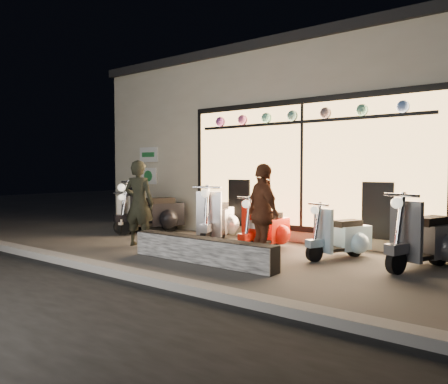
# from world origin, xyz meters

# --- Properties ---
(ground) EXTENTS (40.00, 40.00, 0.00)m
(ground) POSITION_xyz_m (0.00, 0.00, 0.00)
(ground) COLOR #383533
(ground) RESTS_ON ground
(kerb) EXTENTS (40.00, 0.25, 0.12)m
(kerb) POSITION_xyz_m (0.00, -2.00, 0.06)
(kerb) COLOR slate
(kerb) RESTS_ON ground
(shop_building) EXTENTS (10.20, 6.23, 4.20)m
(shop_building) POSITION_xyz_m (0.00, 4.98, 2.10)
(shop_building) COLOR beige
(shop_building) RESTS_ON ground
(graffiti_barrier) EXTENTS (2.66, 0.28, 0.40)m
(graffiti_barrier) POSITION_xyz_m (0.39, -0.65, 0.20)
(graffiti_barrier) COLOR black
(graffiti_barrier) RESTS_ON ground
(scooter_silver) EXTENTS (0.88, 1.52, 1.10)m
(scooter_silver) POSITION_xyz_m (-0.74, 1.18, 0.44)
(scooter_silver) COLOR black
(scooter_silver) RESTS_ON ground
(scooter_red) EXTENTS (0.43, 1.32, 0.95)m
(scooter_red) POSITION_xyz_m (0.62, 0.96, 0.38)
(scooter_red) COLOR black
(scooter_red) RESTS_ON ground
(scooter_black) EXTENTS (0.94, 1.58, 1.15)m
(scooter_black) POSITION_xyz_m (-2.54, 1.24, 0.46)
(scooter_black) COLOR black
(scooter_black) RESTS_ON ground
(scooter_cream) EXTENTS (0.72, 1.26, 0.92)m
(scooter_cream) POSITION_xyz_m (-3.16, 1.10, 0.37)
(scooter_cream) COLOR black
(scooter_cream) RESTS_ON ground
(scooter_blue) EXTENTS (0.73, 1.22, 0.89)m
(scooter_blue) POSITION_xyz_m (2.03, 1.09, 0.36)
(scooter_blue) COLOR black
(scooter_blue) RESTS_ON ground
(scooter_grey) EXTENTS (0.81, 1.51, 1.08)m
(scooter_grey) POSITION_xyz_m (3.30, 1.16, 0.44)
(scooter_grey) COLOR black
(scooter_grey) RESTS_ON ground
(man) EXTENTS (0.70, 0.57, 1.65)m
(man) POSITION_xyz_m (-1.56, -0.21, 0.82)
(man) COLOR black
(man) RESTS_ON ground
(woman) EXTENTS (0.98, 0.82, 1.56)m
(woman) POSITION_xyz_m (1.19, -0.12, 0.78)
(woman) COLOR brown
(woman) RESTS_ON ground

